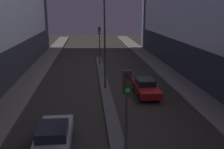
# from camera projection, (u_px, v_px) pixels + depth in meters

# --- Properties ---
(median_strip) EXTENTS (0.86, 30.52, 0.14)m
(median_strip) POSITION_uv_depth(u_px,v_px,m) (105.00, 89.00, 22.82)
(median_strip) COLOR #56544F
(median_strip) RESTS_ON ground
(traffic_light_near) EXTENTS (0.32, 0.42, 4.81)m
(traffic_light_near) POSITION_uv_depth(u_px,v_px,m) (127.00, 102.00, 9.76)
(traffic_light_near) COLOR #383838
(traffic_light_near) RESTS_ON median_strip
(traffic_light_mid) EXTENTS (0.32, 0.42, 4.81)m
(traffic_light_mid) POSITION_uv_depth(u_px,v_px,m) (100.00, 37.00, 31.68)
(traffic_light_mid) COLOR #383838
(traffic_light_mid) RESTS_ON median_strip
(street_lamp) EXTENTS (0.51, 0.51, 8.55)m
(street_lamp) POSITION_uv_depth(u_px,v_px,m) (105.00, 24.00, 21.54)
(street_lamp) COLOR #383838
(street_lamp) RESTS_ON median_strip
(car_left_lane) EXTENTS (1.77, 4.29, 1.44)m
(car_left_lane) POSITION_uv_depth(u_px,v_px,m) (54.00, 136.00, 13.03)
(car_left_lane) COLOR #B2B2B7
(car_left_lane) RESTS_ON ground
(car_right_lane) EXTENTS (1.71, 4.52, 1.36)m
(car_right_lane) POSITION_uv_depth(u_px,v_px,m) (146.00, 87.00, 21.36)
(car_right_lane) COLOR maroon
(car_right_lane) RESTS_ON ground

